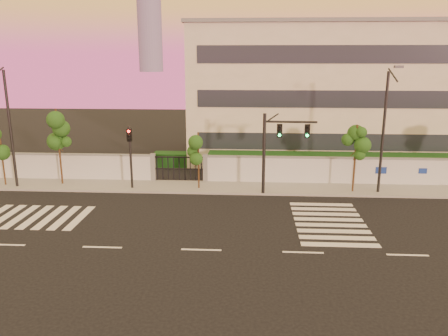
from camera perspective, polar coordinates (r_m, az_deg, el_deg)
The scene contains 14 objects.
ground at distance 22.00m, azimuth -2.98°, elevation -10.64°, with size 120.00×120.00×0.00m, color black.
sidewalk at distance 31.77m, azimuth -0.90°, elevation -2.55°, with size 60.00×3.00×0.15m, color gray.
perimeter_wall at distance 32.94m, azimuth -0.53°, elevation -0.14°, with size 60.00×0.36×2.20m.
hedge_row at distance 35.60m, azimuth 1.48°, elevation 0.53°, with size 41.00×4.25×1.80m.
institutional_building at distance 42.47m, azimuth 12.66°, elevation 9.71°, with size 24.40×12.40×12.25m.
road_markings at distance 25.63m, azimuth -5.59°, elevation -6.96°, with size 57.00×7.62×0.02m.
street_tree_b at distance 35.37m, azimuth -27.15°, elevation 3.13°, with size 1.40×1.11×4.61m.
street_tree_c at distance 33.83m, azimuth -20.87°, elevation 4.72°, with size 1.63×1.30×5.72m.
street_tree_d at distance 30.78m, azimuth -3.33°, elevation 2.66°, with size 1.42×1.13×4.19m.
street_tree_e at distance 31.17m, azimuth 16.90°, elevation 3.11°, with size 1.52×1.21×4.85m.
traffic_signal_main at distance 29.56m, azimuth 6.65°, elevation 3.07°, with size 3.58×0.38×5.66m.
traffic_signal_secondary at distance 31.50m, azimuth -12.15°, elevation 2.33°, with size 0.36×0.34×4.61m.
streetlight_west at distance 34.20m, azimuth -26.35°, elevation 5.25°, with size 0.53×2.13×8.84m.
streetlight_east at distance 31.22m, azimuth 20.23°, elevation 5.06°, with size 0.52×2.11×8.78m.
Camera 1 is at (2.31, -19.83, 9.24)m, focal length 35.00 mm.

